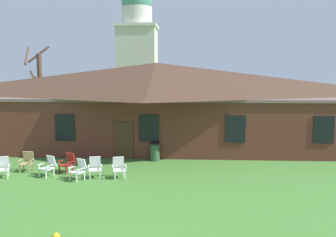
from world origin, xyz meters
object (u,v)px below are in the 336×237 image
object	(u,v)px
lawn_chair_right_end	(79,169)
lawn_chair_under_eave	(119,167)
lawn_chair_by_porch	(3,167)
lawn_chair_near_door	(27,161)
lawn_chair_middle	(68,162)
trash_bin	(155,152)
lawn_chair_left_end	(48,166)
lawn_chair_far_side	(95,167)

from	to	relation	value
lawn_chair_right_end	lawn_chair_under_eave	size ratio (longest dim) A/B	1.00
lawn_chair_by_porch	lawn_chair_near_door	xyz separation A→B (m)	(0.66, 1.10, 0.00)
lawn_chair_middle	lawn_chair_under_eave	xyz separation A→B (m)	(2.64, -0.73, 0.00)
trash_bin	lawn_chair_middle	bearing A→B (deg)	-147.55
lawn_chair_left_end	lawn_chair_middle	size ratio (longest dim) A/B	1.00
lawn_chair_by_porch	lawn_chair_near_door	bearing A→B (deg)	59.09
lawn_chair_middle	lawn_chair_right_end	distance (m)	1.49
lawn_chair_near_door	trash_bin	distance (m)	6.60
lawn_chair_far_side	lawn_chair_right_end	bearing A→B (deg)	-145.27
lawn_chair_left_end	lawn_chair_far_side	distance (m)	2.24
lawn_chair_near_door	lawn_chair_middle	xyz separation A→B (m)	(2.11, -0.14, 0.00)
lawn_chair_right_end	lawn_chair_under_eave	world-z (taller)	same
lawn_chair_near_door	lawn_chair_under_eave	bearing A→B (deg)	-10.33
lawn_chair_middle	trash_bin	distance (m)	4.77
lawn_chair_under_eave	lawn_chair_by_porch	bearing A→B (deg)	-177.50
lawn_chair_right_end	lawn_chair_under_eave	bearing A→B (deg)	14.69
lawn_chair_by_porch	lawn_chair_under_eave	world-z (taller)	same
lawn_chair_middle	lawn_chair_by_porch	bearing A→B (deg)	-160.78
lawn_chair_left_end	lawn_chair_right_end	xyz separation A→B (m)	(1.61, -0.50, 0.00)
lawn_chair_right_end	trash_bin	distance (m)	4.88
lawn_chair_middle	trash_bin	size ratio (longest dim) A/B	0.98
lawn_chair_under_eave	lawn_chair_far_side	bearing A→B (deg)	-179.05
lawn_chair_by_porch	trash_bin	world-z (taller)	trash_bin
lawn_chair_under_eave	trash_bin	world-z (taller)	trash_bin
lawn_chair_far_side	lawn_chair_under_eave	xyz separation A→B (m)	(1.11, 0.02, 0.00)
lawn_chair_by_porch	lawn_chair_near_door	size ratio (longest dim) A/B	1.00
lawn_chair_by_porch	lawn_chair_far_side	xyz separation A→B (m)	(4.30, 0.22, 0.00)
lawn_chair_by_porch	lawn_chair_far_side	distance (m)	4.31
lawn_chair_left_end	lawn_chair_middle	distance (m)	0.98
lawn_chair_left_end	lawn_chair_under_eave	distance (m)	3.35
lawn_chair_left_end	lawn_chair_middle	xyz separation A→B (m)	(0.71, 0.68, 0.00)
trash_bin	lawn_chair_near_door	bearing A→B (deg)	-158.44
lawn_chair_middle	lawn_chair_under_eave	bearing A→B (deg)	-15.43
lawn_chair_far_side	trash_bin	xyz separation A→B (m)	(2.50, 3.31, -0.00)
lawn_chair_middle	lawn_chair_under_eave	distance (m)	2.74
lawn_chair_under_eave	lawn_chair_right_end	bearing A→B (deg)	-165.31
lawn_chair_left_end	lawn_chair_right_end	distance (m)	1.68
lawn_chair_near_door	lawn_chair_right_end	distance (m)	3.29
lawn_chair_left_end	lawn_chair_middle	world-z (taller)	same
lawn_chair_by_porch	lawn_chair_left_end	bearing A→B (deg)	7.85
lawn_chair_under_eave	trash_bin	xyz separation A→B (m)	(1.39, 3.29, -0.00)
lawn_chair_middle	lawn_chair_right_end	xyz separation A→B (m)	(0.90, -1.19, 0.00)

